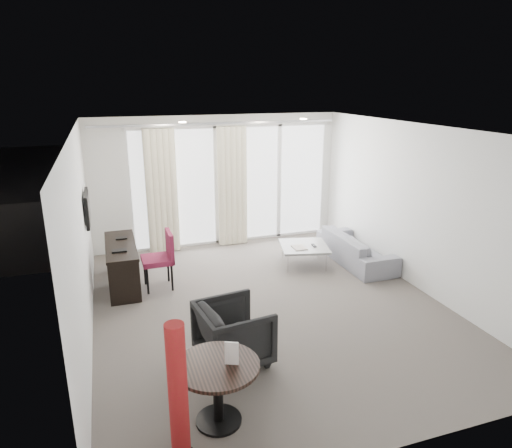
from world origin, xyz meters
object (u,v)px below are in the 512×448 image
object	(u,v)px
desk_chair	(157,260)
rattan_chair_b	(284,202)
desk	(122,265)
sofa	(356,248)
red_lamp	(178,395)
coffee_table	(304,255)
round_table	(218,393)
rattan_chair_a	(255,199)
tub_armchair	(234,333)

from	to	relation	value
desk_chair	rattan_chair_b	bearing A→B (deg)	40.67
desk	sofa	xyz separation A→B (m)	(4.14, -0.30, -0.09)
red_lamp	coffee_table	xyz separation A→B (m)	(2.88, 3.80, -0.48)
round_table	rattan_chair_a	world-z (taller)	rattan_chair_a
desk	coffee_table	xyz separation A→B (m)	(3.17, -0.13, -0.17)
round_table	tub_armchair	bearing A→B (deg)	65.85
sofa	coffee_table	bearing A→B (deg)	79.73
round_table	tub_armchair	size ratio (longest dim) A/B	1.01
red_lamp	sofa	distance (m)	5.30
desk	rattan_chair_a	xyz separation A→B (m)	(3.33, 3.19, 0.09)
tub_armchair	coffee_table	distance (m)	3.22
coffee_table	sofa	size ratio (longest dim) A/B	0.45
red_lamp	rattan_chair_a	size ratio (longest dim) A/B	1.52
tub_armchair	coffee_table	size ratio (longest dim) A/B	0.97
desk	rattan_chair_a	world-z (taller)	rattan_chair_a
red_lamp	sofa	bearing A→B (deg)	43.22
rattan_chair_a	coffee_table	bearing A→B (deg)	-96.16
rattan_chair_a	desk_chair	bearing A→B (deg)	-132.36
desk_chair	coffee_table	distance (m)	2.65
rattan_chair_a	red_lamp	bearing A→B (deg)	-116.60
red_lamp	desk_chair	bearing A→B (deg)	86.09
red_lamp	tub_armchair	world-z (taller)	red_lamp
round_table	rattan_chair_b	world-z (taller)	rattan_chair_b
desk	coffee_table	bearing A→B (deg)	-2.28
tub_armchair	sofa	bearing A→B (deg)	-59.92
tub_armchair	round_table	bearing A→B (deg)	148.23
tub_armchair	rattan_chair_a	distance (m)	6.21
red_lamp	sofa	xyz separation A→B (m)	(3.85, 3.62, -0.40)
desk	desk_chair	world-z (taller)	desk_chair
tub_armchair	rattan_chair_b	xyz separation A→B (m)	(2.80, 5.39, 0.04)
desk_chair	rattan_chair_a	world-z (taller)	desk_chair
sofa	rattan_chair_b	world-z (taller)	rattan_chair_b
round_table	coffee_table	xyz separation A→B (m)	(2.46, 3.45, -0.14)
sofa	desk_chair	bearing A→B (deg)	89.43
rattan_chair_b	desk_chair	bearing A→B (deg)	-114.95
coffee_table	round_table	bearing A→B (deg)	-125.52
rattan_chair_b	tub_armchair	bearing A→B (deg)	-94.15
tub_armchair	rattan_chair_b	world-z (taller)	rattan_chair_b
desk_chair	coffee_table	size ratio (longest dim) A/B	1.13
coffee_table	sofa	world-z (taller)	sofa
round_table	coffee_table	size ratio (longest dim) A/B	0.98
round_table	rattan_chair_a	xyz separation A→B (m)	(2.62, 6.77, 0.12)
desk_chair	tub_armchair	xyz separation A→B (m)	(0.60, -2.35, -0.10)
red_lamp	rattan_chair_b	bearing A→B (deg)	61.36
tub_armchair	coffee_table	world-z (taller)	tub_armchair
coffee_table	rattan_chair_a	bearing A→B (deg)	87.28
desk_chair	rattan_chair_a	bearing A→B (deg)	50.02
red_lamp	tub_armchair	size ratio (longest dim) A/B	1.67
desk_chair	sofa	size ratio (longest dim) A/B	0.51
sofa	rattan_chair_a	bearing A→B (deg)	13.04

